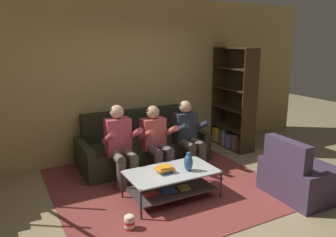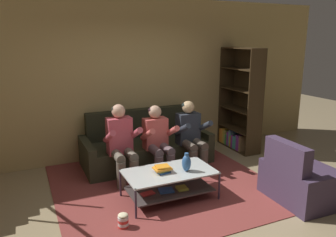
{
  "view_description": "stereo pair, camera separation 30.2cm",
  "coord_description": "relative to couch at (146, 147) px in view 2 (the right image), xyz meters",
  "views": [
    {
      "loc": [
        -2.19,
        -3.2,
        2.17
      ],
      "look_at": [
        0.01,
        0.88,
        1.04
      ],
      "focal_mm": 35.0,
      "sensor_mm": 36.0,
      "label": 1
    },
    {
      "loc": [
        -1.91,
        -3.34,
        2.17
      ],
      "look_at": [
        0.01,
        0.88,
        1.04
      ],
      "focal_mm": 35.0,
      "sensor_mm": 36.0,
      "label": 2
    }
  ],
  "objects": [
    {
      "name": "couch",
      "position": [
        0.0,
        0.0,
        0.0
      ],
      "size": [
        2.22,
        0.95,
        0.92
      ],
      "color": "#2B2C1D",
      "rests_on": "ground"
    },
    {
      "name": "armchair",
      "position": [
        1.48,
        -2.21,
        -0.02
      ],
      "size": [
        0.95,
        0.97,
        0.87
      ],
      "color": "#3F2F47",
      "rests_on": "ground"
    },
    {
      "name": "book_stack",
      "position": [
        -0.29,
        -1.42,
        0.16
      ],
      "size": [
        0.24,
        0.18,
        0.09
      ],
      "color": "#2A5BAE",
      "rests_on": "coffee_table"
    },
    {
      "name": "person_seated_right",
      "position": [
        0.6,
        -0.57,
        0.34
      ],
      "size": [
        0.5,
        0.58,
        1.16
      ],
      "color": "brown",
      "rests_on": "ground"
    },
    {
      "name": "person_seated_left",
      "position": [
        -0.6,
        -0.56,
        0.36
      ],
      "size": [
        0.5,
        0.58,
        1.2
      ],
      "color": "#635A4C",
      "rests_on": "ground"
    },
    {
      "name": "bookshelf",
      "position": [
        2.04,
        0.01,
        0.45
      ],
      "size": [
        0.38,
        1.02,
        2.01
      ],
      "color": "#342614",
      "rests_on": "ground"
    },
    {
      "name": "popcorn_tub",
      "position": [
        -0.99,
        -1.87,
        -0.2
      ],
      "size": [
        0.13,
        0.13,
        0.19
      ],
      "color": "red",
      "rests_on": "ground"
    },
    {
      "name": "coffee_table",
      "position": [
        -0.19,
        -1.42,
        -0.02
      ],
      "size": [
        1.24,
        0.69,
        0.4
      ],
      "color": "#BBC2BF",
      "rests_on": "ground"
    },
    {
      "name": "vase",
      "position": [
        0.03,
        -1.51,
        0.24
      ],
      "size": [
        0.12,
        0.12,
        0.26
      ],
      "color": "#2E5A95",
      "rests_on": "coffee_table"
    },
    {
      "name": "person_seated_middle",
      "position": [
        0.0,
        -0.57,
        0.33
      ],
      "size": [
        0.5,
        0.58,
        1.13
      ],
      "color": "#5C494D",
      "rests_on": "ground"
    },
    {
      "name": "back_partition",
      "position": [
        -0.03,
        0.57,
        1.16
      ],
      "size": [
        8.4,
        0.12,
        2.9
      ],
      "primitive_type": "cube",
      "color": "tan",
      "rests_on": "ground"
    },
    {
      "name": "area_rug",
      "position": [
        -0.09,
        -0.84,
        -0.29
      ],
      "size": [
        3.17,
        3.35,
        0.01
      ],
      "color": "brown",
      "rests_on": "ground"
    },
    {
      "name": "ground",
      "position": [
        -0.03,
        -1.89,
        -0.29
      ],
      "size": [
        16.8,
        16.8,
        0.0
      ],
      "primitive_type": "plane",
      "color": "#978460"
    }
  ]
}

